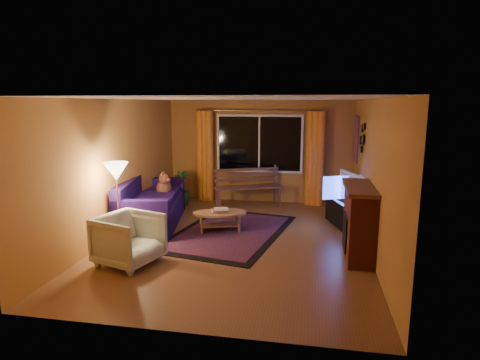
% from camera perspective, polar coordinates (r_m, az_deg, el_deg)
% --- Properties ---
extents(floor, '(4.50, 6.00, 0.02)m').
position_cam_1_polar(floor, '(7.29, -0.42, -8.66)').
color(floor, brown).
rests_on(floor, ground).
extents(ceiling, '(4.50, 6.00, 0.02)m').
position_cam_1_polar(ceiling, '(6.87, -0.45, 11.57)').
color(ceiling, white).
rests_on(ceiling, ground).
extents(wall_back, '(4.50, 0.02, 2.50)m').
position_cam_1_polar(wall_back, '(9.91, 2.79, 4.05)').
color(wall_back, '#B27935').
rests_on(wall_back, ground).
extents(wall_left, '(0.02, 6.00, 2.50)m').
position_cam_1_polar(wall_left, '(7.71, -17.19, 1.61)').
color(wall_left, '#B27935').
rests_on(wall_left, ground).
extents(wall_right, '(0.02, 6.00, 2.50)m').
position_cam_1_polar(wall_right, '(6.92, 18.28, 0.54)').
color(wall_right, '#B27935').
rests_on(wall_right, ground).
extents(window, '(2.00, 0.02, 1.30)m').
position_cam_1_polar(window, '(9.83, 2.75, 5.16)').
color(window, black).
rests_on(window, wall_back).
extents(curtain_rod, '(3.20, 0.03, 0.03)m').
position_cam_1_polar(curtain_rod, '(9.73, 2.76, 9.83)').
color(curtain_rod, '#BF8C3F').
rests_on(curtain_rod, wall_back).
extents(curtain_left, '(0.36, 0.36, 2.24)m').
position_cam_1_polar(curtain_left, '(10.06, -4.97, 3.38)').
color(curtain_left, orange).
rests_on(curtain_left, ground).
extents(curtain_right, '(0.36, 0.36, 2.24)m').
position_cam_1_polar(curtain_right, '(9.72, 10.61, 2.97)').
color(curtain_right, orange).
rests_on(curtain_right, ground).
extents(bench, '(1.66, 1.07, 0.48)m').
position_cam_1_polar(bench, '(9.50, 1.14, -2.43)').
color(bench, '#513126').
rests_on(bench, ground).
extents(potted_plant, '(0.61, 0.61, 0.83)m').
position_cam_1_polar(potted_plant, '(9.73, -8.46, -1.17)').
color(potted_plant, '#235B1E').
rests_on(potted_plant, ground).
extents(sofa, '(1.43, 2.49, 0.95)m').
position_cam_1_polar(sofa, '(8.32, -12.32, -2.95)').
color(sofa, '#1C0C44').
rests_on(sofa, ground).
extents(dog, '(0.37, 0.48, 0.50)m').
position_cam_1_polar(dog, '(8.72, -10.77, -0.59)').
color(dog, brown).
rests_on(dog, sofa).
extents(armchair, '(0.99, 1.03, 0.85)m').
position_cam_1_polar(armchair, '(6.37, -15.52, -7.82)').
color(armchair, beige).
rests_on(armchair, ground).
extents(floor_lamp, '(0.32, 0.32, 1.47)m').
position_cam_1_polar(floor_lamp, '(6.99, -16.94, -3.59)').
color(floor_lamp, '#BF8C3F').
rests_on(floor_lamp, ground).
extents(rug, '(2.39, 3.25, 0.02)m').
position_cam_1_polar(rug, '(7.70, -1.46, -7.41)').
color(rug, maroon).
rests_on(rug, ground).
extents(coffee_table, '(1.29, 1.29, 0.37)m').
position_cam_1_polar(coffee_table, '(7.76, -2.90, -5.90)').
color(coffee_table, '#AD8351').
rests_on(coffee_table, ground).
extents(tv_console, '(0.76, 1.28, 0.51)m').
position_cam_1_polar(tv_console, '(8.28, 14.80, -4.71)').
color(tv_console, black).
rests_on(tv_console, ground).
extents(television, '(0.50, 0.98, 0.58)m').
position_cam_1_polar(television, '(8.16, 14.99, -1.04)').
color(television, black).
rests_on(television, tv_console).
extents(fireplace, '(0.40, 1.20, 1.10)m').
position_cam_1_polar(fireplace, '(6.67, 16.59, -5.94)').
color(fireplace, maroon).
rests_on(fireplace, ground).
extents(mirror_cluster, '(0.06, 0.60, 0.56)m').
position_cam_1_polar(mirror_cluster, '(8.13, 16.92, 5.99)').
color(mirror_cluster, black).
rests_on(mirror_cluster, wall_right).
extents(painting, '(0.04, 0.76, 0.96)m').
position_cam_1_polar(painting, '(9.28, 16.13, 5.65)').
color(painting, '#EC480E').
rests_on(painting, wall_right).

